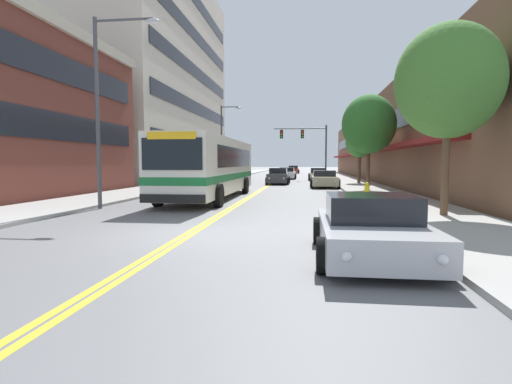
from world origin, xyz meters
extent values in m
plane|color=slate|center=(0.00, 37.00, 0.00)|extent=(240.00, 240.00, 0.00)
cube|color=#9E9B96|center=(-7.33, 37.00, 0.06)|extent=(3.66, 106.00, 0.12)
cube|color=#9E9B96|center=(7.33, 37.00, 0.06)|extent=(3.66, 106.00, 0.12)
cube|color=yellow|center=(-0.10, 37.00, 0.00)|extent=(0.14, 106.00, 0.01)
cube|color=yellow|center=(0.10, 37.00, 0.00)|extent=(0.14, 106.00, 0.01)
cube|color=#B2A893|center=(-9.29, 9.76, 8.89)|extent=(0.24, 16.04, 0.60)
cube|color=black|center=(-9.37, 9.76, 3.69)|extent=(0.08, 14.11, 1.40)
cube|color=black|center=(-9.37, 9.76, 6.65)|extent=(0.08, 14.11, 1.40)
cube|color=beige|center=(-15.41, 35.28, 12.08)|extent=(12.00, 31.12, 24.15)
cube|color=black|center=(-9.37, 35.28, 4.03)|extent=(0.08, 28.63, 1.40)
cube|color=black|center=(-9.37, 35.28, 8.05)|extent=(0.08, 28.63, 1.40)
cube|color=black|center=(-9.37, 35.28, 12.08)|extent=(0.08, 28.63, 1.40)
cube|color=black|center=(-9.37, 35.28, 16.10)|extent=(0.08, 28.63, 1.40)
cube|color=black|center=(-9.37, 35.28, 20.13)|extent=(0.08, 28.63, 1.40)
cube|color=brown|center=(13.41, 37.00, 3.98)|extent=(8.00, 68.00, 7.96)
cube|color=maroon|center=(8.86, 37.00, 2.90)|extent=(1.10, 61.20, 0.24)
cube|color=black|center=(9.37, 37.00, 4.94)|extent=(0.08, 61.20, 1.40)
cube|color=silver|center=(-1.91, 10.39, 1.71)|extent=(2.58, 12.21, 2.72)
cube|color=#196B33|center=(-1.91, 10.39, 1.17)|extent=(2.60, 12.23, 0.32)
cube|color=black|center=(-1.91, 11.00, 2.15)|extent=(2.61, 9.53, 0.98)
cube|color=black|center=(-1.91, 4.26, 2.20)|extent=(2.33, 0.04, 1.20)
cube|color=yellow|center=(-1.91, 4.25, 2.88)|extent=(1.86, 0.06, 0.28)
cube|color=black|center=(-1.91, 4.24, 0.53)|extent=(2.53, 0.08, 0.32)
cylinder|color=black|center=(-3.23, 6.23, 0.50)|extent=(0.30, 1.00, 1.00)
cylinder|color=black|center=(-0.59, 6.23, 0.50)|extent=(0.30, 1.00, 1.00)
cylinder|color=black|center=(-3.23, 13.74, 0.50)|extent=(0.30, 1.00, 1.00)
cylinder|color=black|center=(-0.59, 13.74, 0.50)|extent=(0.30, 1.00, 1.00)
cube|color=#475675|center=(-4.33, 21.38, 0.52)|extent=(1.75, 4.39, 0.66)
cube|color=black|center=(-4.33, 21.56, 1.07)|extent=(1.50, 1.93, 0.44)
cylinder|color=black|center=(-5.23, 20.02, 0.33)|extent=(0.22, 0.67, 0.67)
cylinder|color=black|center=(-3.44, 20.02, 0.33)|extent=(0.22, 0.67, 0.67)
cylinder|color=black|center=(-5.23, 22.74, 0.33)|extent=(0.22, 0.67, 0.67)
cylinder|color=black|center=(-3.44, 22.74, 0.33)|extent=(0.22, 0.67, 0.67)
sphere|color=silver|center=(-4.94, 19.16, 0.55)|extent=(0.16, 0.16, 0.16)
sphere|color=silver|center=(-3.72, 19.16, 0.55)|extent=(0.16, 0.16, 0.16)
cube|color=red|center=(-4.96, 23.59, 0.55)|extent=(0.18, 0.04, 0.10)
cube|color=red|center=(-3.70, 23.59, 0.55)|extent=(0.18, 0.04, 0.10)
cube|color=#19234C|center=(-4.27, 32.86, 0.46)|extent=(1.73, 4.69, 0.57)
cube|color=black|center=(-4.27, 33.05, 1.00)|extent=(1.48, 2.06, 0.51)
cylinder|color=black|center=(-5.16, 31.41, 0.32)|extent=(0.22, 0.65, 0.65)
cylinder|color=black|center=(-3.39, 31.41, 0.32)|extent=(0.22, 0.65, 0.65)
cylinder|color=black|center=(-5.16, 34.31, 0.32)|extent=(0.22, 0.65, 0.65)
cylinder|color=black|center=(-3.39, 34.31, 0.32)|extent=(0.22, 0.65, 0.65)
sphere|color=silver|center=(-4.88, 30.50, 0.49)|extent=(0.16, 0.16, 0.16)
sphere|color=silver|center=(-3.67, 30.50, 0.49)|extent=(0.16, 0.16, 0.16)
cube|color=red|center=(-4.90, 35.21, 0.49)|extent=(0.18, 0.04, 0.10)
cube|color=red|center=(-3.65, 35.21, 0.49)|extent=(0.18, 0.04, 0.10)
cube|color=#B7B7BC|center=(4.33, -2.13, 0.45)|extent=(1.94, 4.00, 0.57)
cube|color=black|center=(4.33, -1.97, 0.99)|extent=(1.67, 1.76, 0.50)
cylinder|color=black|center=(3.33, -3.37, 0.31)|extent=(0.22, 0.63, 0.63)
cylinder|color=black|center=(5.32, -3.37, 0.31)|extent=(0.22, 0.63, 0.63)
cylinder|color=black|center=(3.33, -0.89, 0.31)|extent=(0.22, 0.63, 0.63)
cylinder|color=black|center=(5.32, -0.89, 0.31)|extent=(0.22, 0.63, 0.63)
sphere|color=silver|center=(3.65, -4.16, 0.48)|extent=(0.16, 0.16, 0.16)
sphere|color=silver|center=(5.01, -4.16, 0.48)|extent=(0.16, 0.16, 0.16)
cube|color=red|center=(3.63, -0.12, 0.48)|extent=(0.18, 0.04, 0.10)
cube|color=red|center=(5.03, -0.12, 0.48)|extent=(0.18, 0.04, 0.10)
cube|color=beige|center=(4.34, 32.80, 0.49)|extent=(1.78, 4.55, 0.59)
cube|color=black|center=(4.34, 32.98, 1.04)|extent=(1.53, 2.00, 0.52)
cylinder|color=black|center=(3.43, 31.39, 0.35)|extent=(0.22, 0.69, 0.69)
cylinder|color=black|center=(5.25, 31.39, 0.35)|extent=(0.22, 0.69, 0.69)
cylinder|color=black|center=(3.43, 34.21, 0.35)|extent=(0.22, 0.69, 0.69)
cylinder|color=black|center=(5.25, 34.21, 0.35)|extent=(0.22, 0.69, 0.69)
sphere|color=silver|center=(3.72, 30.50, 0.51)|extent=(0.16, 0.16, 0.16)
sphere|color=silver|center=(4.96, 30.50, 0.51)|extent=(0.16, 0.16, 0.16)
cube|color=red|center=(3.70, 35.08, 0.51)|extent=(0.18, 0.04, 0.10)
cube|color=red|center=(4.98, 35.08, 0.51)|extent=(0.18, 0.04, 0.10)
cube|color=#BCAD89|center=(4.45, 20.44, 0.51)|extent=(1.87, 4.36, 0.65)
cube|color=black|center=(4.45, 20.61, 1.06)|extent=(1.60, 1.92, 0.44)
cylinder|color=black|center=(3.49, 19.09, 0.34)|extent=(0.22, 0.69, 0.69)
cylinder|color=black|center=(5.40, 19.09, 0.34)|extent=(0.22, 0.69, 0.69)
cylinder|color=black|center=(3.49, 21.79, 0.34)|extent=(0.22, 0.69, 0.69)
cylinder|color=black|center=(5.40, 21.79, 0.34)|extent=(0.22, 0.69, 0.69)
sphere|color=silver|center=(3.79, 18.24, 0.55)|extent=(0.16, 0.16, 0.16)
sphere|color=silver|center=(5.10, 18.24, 0.55)|extent=(0.16, 0.16, 0.16)
cube|color=red|center=(3.77, 22.63, 0.55)|extent=(0.18, 0.04, 0.10)
cube|color=red|center=(5.12, 22.63, 0.55)|extent=(0.18, 0.04, 0.10)
cube|color=white|center=(0.89, 35.64, 0.51)|extent=(1.86, 4.73, 0.68)
cube|color=black|center=(0.89, 35.83, 1.09)|extent=(1.60, 2.08, 0.47)
cylinder|color=black|center=(-0.06, 34.18, 0.30)|extent=(0.22, 0.60, 0.60)
cylinder|color=black|center=(1.85, 34.18, 0.30)|extent=(0.22, 0.60, 0.60)
cylinder|color=black|center=(-0.06, 37.11, 0.30)|extent=(0.22, 0.60, 0.60)
cylinder|color=black|center=(1.85, 37.11, 0.30)|extent=(0.22, 0.60, 0.60)
sphere|color=silver|center=(0.24, 33.26, 0.54)|extent=(0.16, 0.16, 0.16)
sphere|color=silver|center=(1.54, 33.26, 0.54)|extent=(0.16, 0.16, 0.16)
cube|color=red|center=(0.22, 38.02, 0.54)|extent=(0.18, 0.04, 0.10)
cube|color=red|center=(1.56, 38.02, 0.54)|extent=(0.18, 0.04, 0.10)
cube|color=#38383D|center=(0.66, 24.69, 0.55)|extent=(1.71, 4.11, 0.75)
cube|color=black|center=(0.66, 24.86, 1.16)|extent=(1.47, 1.81, 0.48)
cylinder|color=black|center=(-0.22, 23.42, 0.32)|extent=(0.22, 0.63, 0.63)
cylinder|color=black|center=(1.53, 23.42, 0.32)|extent=(0.22, 0.63, 0.63)
cylinder|color=black|center=(-0.22, 25.97, 0.32)|extent=(0.22, 0.63, 0.63)
cylinder|color=black|center=(1.53, 25.97, 0.32)|extent=(0.22, 0.63, 0.63)
sphere|color=silver|center=(0.06, 22.62, 0.58)|extent=(0.16, 0.16, 0.16)
sphere|color=silver|center=(1.25, 22.62, 0.58)|extent=(0.16, 0.16, 0.16)
cube|color=red|center=(0.04, 26.76, 0.58)|extent=(0.18, 0.04, 0.10)
cube|color=red|center=(1.27, 26.76, 0.58)|extent=(0.18, 0.04, 0.10)
cube|color=maroon|center=(0.92, 59.28, 0.50)|extent=(1.81, 4.75, 0.66)
cube|color=black|center=(0.92, 59.47, 1.09)|extent=(1.55, 2.09, 0.51)
cylinder|color=black|center=(-0.01, 57.81, 0.31)|extent=(0.22, 0.62, 0.62)
cylinder|color=black|center=(1.84, 57.81, 0.31)|extent=(0.22, 0.62, 0.62)
cylinder|color=black|center=(-0.01, 60.75, 0.31)|extent=(0.22, 0.62, 0.62)
cylinder|color=black|center=(1.84, 60.75, 0.31)|extent=(0.22, 0.62, 0.62)
sphere|color=silver|center=(0.28, 56.89, 0.53)|extent=(0.16, 0.16, 0.16)
sphere|color=silver|center=(1.55, 56.89, 0.53)|extent=(0.16, 0.16, 0.16)
cube|color=red|center=(0.26, 61.67, 0.53)|extent=(0.18, 0.04, 0.10)
cube|color=red|center=(1.57, 61.67, 0.53)|extent=(0.18, 0.04, 0.10)
cylinder|color=#47474C|center=(5.20, 33.93, 2.96)|extent=(0.18, 0.18, 5.92)
cylinder|color=#47474C|center=(2.36, 33.93, 5.57)|extent=(5.68, 0.11, 0.11)
cube|color=black|center=(2.64, 33.93, 4.97)|extent=(0.34, 0.26, 0.92)
sphere|color=red|center=(2.64, 33.77, 5.25)|extent=(0.18, 0.18, 0.18)
sphere|color=yellow|center=(2.64, 33.77, 4.97)|extent=(0.18, 0.18, 0.18)
sphere|color=green|center=(2.64, 33.77, 4.69)|extent=(0.18, 0.18, 0.18)
cylinder|color=black|center=(2.64, 33.93, 5.50)|extent=(0.02, 0.02, 0.14)
cube|color=black|center=(0.37, 33.93, 4.97)|extent=(0.34, 0.26, 0.92)
sphere|color=red|center=(0.37, 33.77, 5.25)|extent=(0.18, 0.18, 0.18)
sphere|color=yellow|center=(0.37, 33.77, 4.97)|extent=(0.18, 0.18, 0.18)
sphere|color=green|center=(0.37, 33.77, 4.69)|extent=(0.18, 0.18, 0.18)
cylinder|color=black|center=(0.37, 33.93, 5.50)|extent=(0.02, 0.02, 0.14)
cylinder|color=#47474C|center=(-5.30, 5.19, 3.81)|extent=(0.16, 0.16, 7.61)
cylinder|color=#47474C|center=(-4.11, 5.19, 7.46)|extent=(2.38, 0.10, 0.10)
ellipsoid|color=#B2B2B7|center=(-2.92, 5.19, 7.36)|extent=(0.56, 0.28, 0.20)
cylinder|color=#47474C|center=(-5.30, 29.08, 3.75)|extent=(0.16, 0.16, 7.50)
cylinder|color=#47474C|center=(-4.43, 29.08, 7.35)|extent=(1.74, 0.10, 0.10)
ellipsoid|color=#B2B2B7|center=(-3.56, 29.08, 7.25)|extent=(0.56, 0.28, 0.20)
cylinder|color=brown|center=(7.66, 3.88, 1.61)|extent=(0.24, 0.24, 2.98)
ellipsoid|color=#42752D|center=(7.66, 3.88, 4.55)|extent=(3.41, 3.41, 3.75)
cylinder|color=brown|center=(7.04, 16.41, 1.50)|extent=(0.24, 0.24, 2.75)
ellipsoid|color=#2D6B28|center=(7.04, 16.41, 4.33)|extent=(3.43, 3.43, 3.77)
cylinder|color=brown|center=(7.66, 25.58, 1.37)|extent=(0.28, 0.28, 2.50)
ellipsoid|color=#387F33|center=(7.66, 25.58, 3.65)|extent=(2.42, 2.42, 2.66)
cylinder|color=yellow|center=(5.95, 9.44, 0.45)|extent=(0.22, 0.22, 0.66)
sphere|color=yellow|center=(5.95, 9.44, 0.84)|extent=(0.20, 0.20, 0.20)
cylinder|color=yellow|center=(5.80, 9.44, 0.53)|extent=(0.08, 0.10, 0.10)
camera|label=1|loc=(3.03, -10.11, 1.88)|focal=28.00mm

